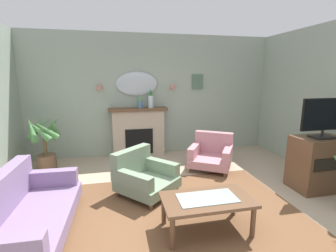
# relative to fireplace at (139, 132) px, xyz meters

# --- Properties ---
(floor) EXTENTS (6.85, 6.99, 0.10)m
(floor) POSITION_rel_fireplace_xyz_m (0.40, -2.83, -0.62)
(floor) COLOR tan
(floor) RESTS_ON ground
(wall_back) EXTENTS (6.85, 0.10, 2.86)m
(wall_back) POSITION_rel_fireplace_xyz_m (0.40, 0.22, 0.86)
(wall_back) COLOR #93A393
(wall_back) RESTS_ON ground
(patterned_rug) EXTENTS (3.20, 2.40, 0.01)m
(patterned_rug) POSITION_rel_fireplace_xyz_m (0.40, -2.63, -0.56)
(patterned_rug) COLOR brown
(patterned_rug) RESTS_ON ground
(fireplace) EXTENTS (1.36, 0.36, 1.16)m
(fireplace) POSITION_rel_fireplace_xyz_m (0.00, 0.00, 0.00)
(fireplace) COLOR tan
(fireplace) RESTS_ON ground
(mantel_vase_left) EXTENTS (0.12, 0.12, 0.33)m
(mantel_vase_left) POSITION_rel_fireplace_xyz_m (0.05, -0.03, 0.74)
(mantel_vase_left) COLOR #4C7093
(mantel_vase_left) RESTS_ON fireplace
(mantel_vase_right) EXTENTS (0.12, 0.12, 0.44)m
(mantel_vase_right) POSITION_rel_fireplace_xyz_m (0.30, -0.03, 0.79)
(mantel_vase_right) COLOR silver
(mantel_vase_right) RESTS_ON fireplace
(wall_mirror) EXTENTS (0.96, 0.06, 0.56)m
(wall_mirror) POSITION_rel_fireplace_xyz_m (0.00, 0.14, 1.14)
(wall_mirror) COLOR #B2BCC6
(wall_sconce_left) EXTENTS (0.14, 0.14, 0.14)m
(wall_sconce_left) POSITION_rel_fireplace_xyz_m (-0.85, 0.09, 1.09)
(wall_sconce_left) COLOR #D17066
(wall_sconce_right) EXTENTS (0.14, 0.14, 0.14)m
(wall_sconce_right) POSITION_rel_fireplace_xyz_m (0.85, 0.09, 1.09)
(wall_sconce_right) COLOR #D17066
(framed_picture) EXTENTS (0.28, 0.03, 0.36)m
(framed_picture) POSITION_rel_fireplace_xyz_m (1.50, 0.15, 1.18)
(framed_picture) COLOR #4C6B56
(coffee_table) EXTENTS (1.10, 0.60, 0.45)m
(coffee_table) POSITION_rel_fireplace_xyz_m (0.53, -3.10, -0.19)
(coffee_table) COLOR brown
(coffee_table) RESTS_ON ground
(floral_couch) EXTENTS (0.91, 1.74, 0.76)m
(floral_couch) POSITION_rel_fireplace_xyz_m (-1.64, -2.73, -0.25)
(floral_couch) COLOR gray
(floral_couch) RESTS_ON ground
(armchair_in_corner) EXTENTS (1.12, 1.12, 0.71)m
(armchair_in_corner) POSITION_rel_fireplace_xyz_m (1.41, -1.10, -0.27)
(armchair_in_corner) COLOR #B77A84
(armchair_in_corner) RESTS_ON ground
(armchair_beside_couch) EXTENTS (1.14, 1.15, 0.71)m
(armchair_beside_couch) POSITION_rel_fireplace_xyz_m (-0.12, -1.92, -0.27)
(armchair_beside_couch) COLOR gray
(armchair_beside_couch) RESTS_ON ground
(tv_cabinet) EXTENTS (0.80, 0.57, 0.90)m
(tv_cabinet) POSITION_rel_fireplace_xyz_m (2.77, -2.40, -0.12)
(tv_cabinet) COLOR brown
(tv_cabinet) RESTS_ON ground
(tv_flatscreen) EXTENTS (0.84, 0.24, 0.65)m
(tv_flatscreen) POSITION_rel_fireplace_xyz_m (2.77, -2.42, 0.68)
(tv_flatscreen) COLOR black
(tv_flatscreen) RESTS_ON tv_cabinet
(potted_plant_corner_palm) EXTENTS (0.70, 0.71, 1.12)m
(potted_plant_corner_palm) POSITION_rel_fireplace_xyz_m (-1.93, -0.53, 0.03)
(potted_plant_corner_palm) COLOR brown
(potted_plant_corner_palm) RESTS_ON ground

